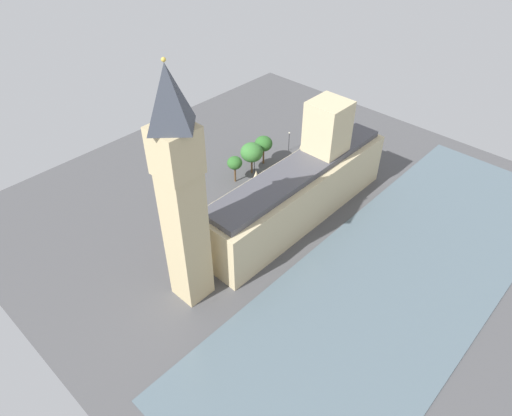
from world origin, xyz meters
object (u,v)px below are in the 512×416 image
at_px(car_yellow_cab_corner, 294,171).
at_px(car_silver_by_river_gate, 225,206).
at_px(clock_tower, 181,193).
at_px(street_lamp_slot_10, 254,160).
at_px(plane_tree_under_trees, 235,163).
at_px(car_dark_green_leading, 263,186).
at_px(car_blue_opposite_hall, 305,164).
at_px(pedestrian_trailing, 215,237).
at_px(plane_tree_midblock, 264,144).
at_px(parliament_building, 302,186).
at_px(double_decker_bus_kerbside, 206,220).
at_px(street_lamp_far_end, 289,138).
at_px(plane_tree_near_tower, 252,152).

height_order(car_yellow_cab_corner, car_silver_by_river_gate, same).
distance_m(clock_tower, street_lamp_slot_10, 57.02).
bearing_deg(plane_tree_under_trees, street_lamp_slot_10, -94.45).
bearing_deg(clock_tower, car_dark_green_leading, -69.54).
bearing_deg(car_blue_opposite_hall, pedestrian_trailing, -85.39).
bearing_deg(car_yellow_cab_corner, car_silver_by_river_gate, 87.06).
relative_size(plane_tree_midblock, plane_tree_under_trees, 1.12).
xyz_separation_m(clock_tower, car_blue_opposite_hall, (13.40, -58.77, -27.94)).
bearing_deg(parliament_building, car_dark_green_leading, -5.45).
relative_size(parliament_building, car_yellow_cab_corner, 13.03).
relative_size(double_decker_bus_kerbside, street_lamp_far_end, 1.51).
height_order(parliament_building, pedestrian_trailing, parliament_building).
distance_m(clock_tower, street_lamp_far_end, 71.25).
relative_size(car_dark_green_leading, street_lamp_far_end, 0.59).
bearing_deg(pedestrian_trailing, car_blue_opposite_hall, 119.71).
height_order(pedestrian_trailing, plane_tree_near_tower, plane_tree_near_tower).
xyz_separation_m(clock_tower, plane_tree_near_tower, (23.52, -44.71, -21.32)).
bearing_deg(car_dark_green_leading, plane_tree_near_tower, -26.20).
relative_size(car_silver_by_river_gate, plane_tree_under_trees, 0.50).
xyz_separation_m(car_yellow_cab_corner, plane_tree_midblock, (10.94, 2.30, 6.41)).
bearing_deg(plane_tree_midblock, pedestrian_trailing, 113.01).
height_order(car_dark_green_leading, plane_tree_under_trees, plane_tree_under_trees).
distance_m(car_silver_by_river_gate, street_lamp_slot_10, 20.91).
xyz_separation_m(car_silver_by_river_gate, street_lamp_slot_10, (6.73, -19.53, 3.24)).
relative_size(parliament_building, car_silver_by_river_gate, 14.34).
relative_size(pedestrian_trailing, street_lamp_slot_10, 0.29).
relative_size(clock_tower, car_dark_green_leading, 13.52).
relative_size(parliament_building, car_blue_opposite_hall, 14.92).
relative_size(car_silver_by_river_gate, double_decker_bus_kerbside, 0.41).
relative_size(plane_tree_under_trees, plane_tree_near_tower, 0.83).
relative_size(car_silver_by_river_gate, plane_tree_near_tower, 0.41).
height_order(parliament_building, double_decker_bus_kerbside, parliament_building).
relative_size(clock_tower, plane_tree_under_trees, 6.39).
relative_size(car_yellow_cab_corner, double_decker_bus_kerbside, 0.45).
xyz_separation_m(car_blue_opposite_hall, car_yellow_cab_corner, (0.18, 5.23, 0.00)).
relative_size(car_silver_by_river_gate, street_lamp_slot_10, 0.74).
xyz_separation_m(double_decker_bus_kerbside, street_lamp_slot_10, (9.15, -28.57, 1.49)).
distance_m(plane_tree_near_tower, street_lamp_slot_10, 3.54).
xyz_separation_m(car_blue_opposite_hall, car_silver_by_river_gate, (3.27, 32.54, -0.00)).
bearing_deg(street_lamp_far_end, car_yellow_cab_corner, 136.98).
xyz_separation_m(plane_tree_under_trees, plane_tree_near_tower, (-0.50, -6.87, 0.82)).
distance_m(pedestrian_trailing, street_lamp_far_end, 49.64).
relative_size(car_silver_by_river_gate, pedestrian_trailing, 2.57).
height_order(parliament_building, plane_tree_near_tower, parliament_building).
bearing_deg(parliament_building, plane_tree_under_trees, 3.75).
relative_size(clock_tower, pedestrian_trailing, 33.13).
bearing_deg(plane_tree_under_trees, pedestrian_trailing, 123.29).
bearing_deg(plane_tree_under_trees, street_lamp_far_end, -91.11).
relative_size(car_blue_opposite_hall, pedestrian_trailing, 2.47).
distance_m(clock_tower, plane_tree_midblock, 60.75).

